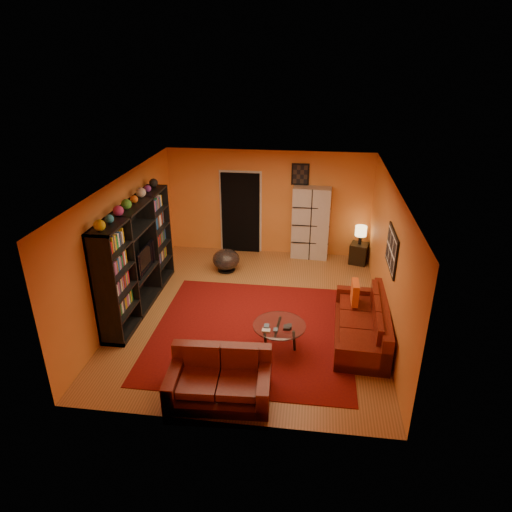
# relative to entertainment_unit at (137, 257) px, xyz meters

# --- Properties ---
(floor) EXTENTS (6.00, 6.00, 0.00)m
(floor) POSITION_rel_entertainment_unit_xyz_m (2.27, 0.00, -1.05)
(floor) COLOR brown
(floor) RESTS_ON ground
(ceiling) EXTENTS (6.00, 6.00, 0.00)m
(ceiling) POSITION_rel_entertainment_unit_xyz_m (2.27, 0.00, 1.55)
(ceiling) COLOR white
(ceiling) RESTS_ON wall_back
(wall_back) EXTENTS (6.00, 0.00, 6.00)m
(wall_back) POSITION_rel_entertainment_unit_xyz_m (2.27, 3.00, 0.25)
(wall_back) COLOR orange
(wall_back) RESTS_ON floor
(wall_front) EXTENTS (6.00, 0.00, 6.00)m
(wall_front) POSITION_rel_entertainment_unit_xyz_m (2.27, -3.00, 0.25)
(wall_front) COLOR orange
(wall_front) RESTS_ON floor
(wall_left) EXTENTS (0.00, 6.00, 6.00)m
(wall_left) POSITION_rel_entertainment_unit_xyz_m (-0.23, 0.00, 0.25)
(wall_left) COLOR orange
(wall_left) RESTS_ON floor
(wall_right) EXTENTS (0.00, 6.00, 6.00)m
(wall_right) POSITION_rel_entertainment_unit_xyz_m (4.78, 0.00, 0.25)
(wall_right) COLOR orange
(wall_right) RESTS_ON floor
(rug) EXTENTS (3.60, 3.60, 0.01)m
(rug) POSITION_rel_entertainment_unit_xyz_m (2.38, -0.70, -1.04)
(rug) COLOR #590A0A
(rug) RESTS_ON floor
(doorway) EXTENTS (0.95, 0.10, 2.04)m
(doorway) POSITION_rel_entertainment_unit_xyz_m (1.57, 2.96, -0.03)
(doorway) COLOR black
(doorway) RESTS_ON floor
(wall_art_right) EXTENTS (0.03, 1.00, 0.70)m
(wall_art_right) POSITION_rel_entertainment_unit_xyz_m (4.75, -0.30, 0.55)
(wall_art_right) COLOR black
(wall_art_right) RESTS_ON wall_right
(wall_art_back) EXTENTS (0.42, 0.03, 0.52)m
(wall_art_back) POSITION_rel_entertainment_unit_xyz_m (3.02, 2.98, 1.00)
(wall_art_back) COLOR black
(wall_art_back) RESTS_ON wall_back
(entertainment_unit) EXTENTS (0.45, 3.00, 2.10)m
(entertainment_unit) POSITION_rel_entertainment_unit_xyz_m (0.00, 0.00, 0.00)
(entertainment_unit) COLOR black
(entertainment_unit) RESTS_ON floor
(tv) EXTENTS (0.88, 0.12, 0.51)m
(tv) POSITION_rel_entertainment_unit_xyz_m (0.05, 0.10, -0.08)
(tv) COLOR black
(tv) RESTS_ON entertainment_unit
(sofa) EXTENTS (0.99, 2.21, 0.85)m
(sofa) POSITION_rel_entertainment_unit_xyz_m (4.41, -0.64, -0.76)
(sofa) COLOR #55120B
(sofa) RESTS_ON rug
(loveseat) EXTENTS (1.56, 0.99, 0.85)m
(loveseat) POSITION_rel_entertainment_unit_xyz_m (2.12, -2.42, -0.77)
(loveseat) COLOR #55120B
(loveseat) RESTS_ON rug
(throw_pillow) EXTENTS (0.12, 0.42, 0.42)m
(throw_pillow) POSITION_rel_entertainment_unit_xyz_m (4.22, -0.12, -0.42)
(throw_pillow) COLOR #F1591A
(throw_pillow) RESTS_ON sofa
(coffee_table) EXTENTS (0.91, 0.91, 0.45)m
(coffee_table) POSITION_rel_entertainment_unit_xyz_m (2.90, -1.14, -0.64)
(coffee_table) COLOR silver
(coffee_table) RESTS_ON floor
(storage_cabinet) EXTENTS (0.92, 0.45, 1.79)m
(storage_cabinet) POSITION_rel_entertainment_unit_xyz_m (3.33, 2.80, -0.16)
(storage_cabinet) COLOR beige
(storage_cabinet) RESTS_ON floor
(bowl_chair) EXTENTS (0.63, 0.63, 0.52)m
(bowl_chair) POSITION_rel_entertainment_unit_xyz_m (1.42, 1.74, -0.77)
(bowl_chair) COLOR black
(bowl_chair) RESTS_ON floor
(side_table) EXTENTS (0.49, 0.49, 0.50)m
(side_table) POSITION_rel_entertainment_unit_xyz_m (4.53, 2.58, -0.80)
(side_table) COLOR black
(side_table) RESTS_ON floor
(table_lamp) EXTENTS (0.27, 0.27, 0.45)m
(table_lamp) POSITION_rel_entertainment_unit_xyz_m (4.52, 2.58, -0.23)
(table_lamp) COLOR black
(table_lamp) RESTS_ON side_table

